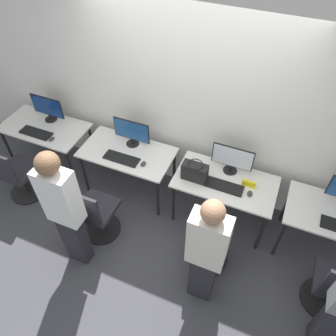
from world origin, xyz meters
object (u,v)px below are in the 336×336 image
Objects in this scene: office_chair_left at (95,215)px; person_left at (65,209)px; keyboard_right at (224,186)px; mouse_right at (250,194)px; keyboard_left at (121,158)px; handbag at (195,172)px; keyboard_far_left at (36,133)px; monitor_far_left at (47,108)px; office_chair_right at (209,245)px; mouse_far_left at (52,139)px; office_chair_far_left at (18,176)px; monitor_right at (232,159)px; monitor_left at (132,132)px; office_chair_far_right at (334,289)px; person_right at (206,252)px; mouse_left at (143,164)px.

person_left is at bearing -94.94° from office_chair_left.
mouse_right reaches higher than keyboard_right.
handbag is at bearing 2.96° from keyboard_left.
keyboard_far_left is at bearing -178.41° from keyboard_right.
office_chair_right is (2.67, -0.86, -0.53)m from monitor_far_left.
office_chair_far_left reaches higher than mouse_far_left.
office_chair_far_left is at bearing -89.94° from keyboard_far_left.
mouse_far_left reaches higher than keyboard_far_left.
monitor_left is at bearing -178.83° from monitor_right.
monitor_right is 1.08× the size of keyboard_right.
handbag is at bearing 124.41° from office_chair_right.
monitor_right is 1.64× the size of handbag.
office_chair_left is 1.86× the size of monitor_right.
person_left is at bearing -21.85° from office_chair_far_left.
keyboard_left is at bearing 158.19° from office_chair_right.
office_chair_far_right is (1.32, 0.01, 0.00)m from office_chair_right.
keyboard_left is 1.68m from person_right.
person_left is at bearing -93.03° from keyboard_left.
person_left is at bearing -108.41° from mouse_left.
monitor_far_left is 2.98m from person_right.
office_chair_far_right reaches higher than keyboard_left.
keyboard_far_left is 0.50× the size of office_chair_right.
monitor_left is 0.54× the size of office_chair_far_right.
monitor_left is at bearing 162.44° from office_chair_far_right.
monitor_left reaches higher than keyboard_far_left.
mouse_far_left is 0.10× the size of office_chair_right.
keyboard_far_left is 2.86m from person_right.
mouse_far_left is 1.00× the size of mouse_right.
office_chair_far_left is at bearing -179.91° from office_chair_right.
mouse_left is at bearing 71.59° from person_left.
office_chair_far_left is at bearing -179.83° from office_chair_far_right.
office_chair_left is 0.67m from person_left.
office_chair_right is at bearing -113.27° from mouse_right.
keyboard_right is (0.00, -0.28, -0.19)m from monitor_right.
mouse_right is (1.32, 0.05, 0.00)m from mouse_left.
monitor_left is 5.47× the size of mouse_right.
keyboard_left is 1.52× the size of handbag.
office_chair_far_left is 2.71m from keyboard_right.
mouse_left is (1.61, -0.30, -0.19)m from monitor_far_left.
monitor_far_left and monitor_left have the same top height.
mouse_far_left is at bearing 172.42° from office_chair_far_right.
monitor_far_left is 1.08× the size of keyboard_left.
keyboard_far_left is at bearing 140.45° from person_left.
monitor_left is 1.64× the size of handbag.
monitor_far_left is 0.54× the size of office_chair_right.
mouse_left reaches higher than keyboard_right.
handbag is at bearing 3.07° from mouse_left.
mouse_right is at bearing 2.11° from keyboard_left.
office_chair_far_left reaches higher than mouse_right.
monitor_far_left is 1.31m from monitor_left.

